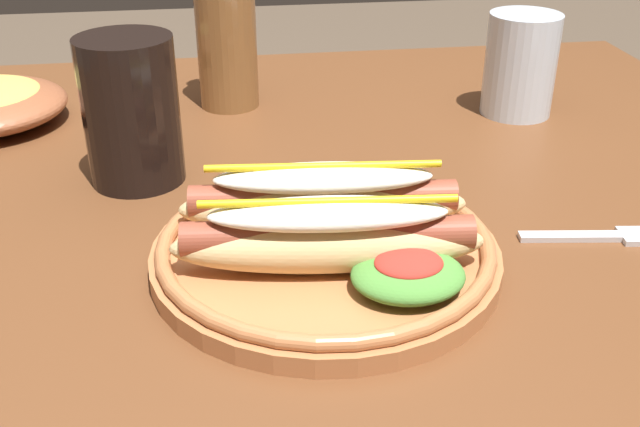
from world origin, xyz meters
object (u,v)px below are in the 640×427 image
object	(u,v)px
glass_bottle	(226,23)
soda_cup	(131,111)
hot_dog_plate	(329,238)
water_cup	(520,65)
fork	(604,236)

from	to	relation	value
glass_bottle	soda_cup	bearing A→B (deg)	-115.89
hot_dog_plate	water_cup	size ratio (longest dim) A/B	2.33
soda_cup	water_cup	xyz separation A→B (m)	(0.43, 0.12, -0.01)
water_cup	hot_dog_plate	bearing A→B (deg)	-131.53
hot_dog_plate	water_cup	world-z (taller)	water_cup
hot_dog_plate	soda_cup	world-z (taller)	soda_cup
hot_dog_plate	glass_bottle	world-z (taller)	glass_bottle
soda_cup	water_cup	bearing A→B (deg)	15.89
fork	glass_bottle	world-z (taller)	glass_bottle
fork	water_cup	size ratio (longest dim) A/B	1.04
hot_dog_plate	fork	bearing A→B (deg)	2.29
hot_dog_plate	fork	xyz separation A→B (m)	(0.23, 0.01, -0.02)
water_cup	fork	bearing A→B (deg)	-96.96
soda_cup	water_cup	world-z (taller)	soda_cup
fork	soda_cup	distance (m)	0.44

